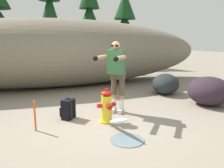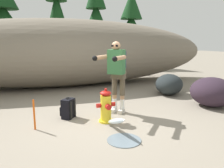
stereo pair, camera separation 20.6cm
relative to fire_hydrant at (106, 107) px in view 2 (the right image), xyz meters
name	(u,v)px [view 2 (the right image)]	position (x,y,z in m)	size (l,w,h in m)	color
ground_plane	(102,122)	(-0.06, 0.09, -0.35)	(56.00, 56.00, 0.04)	gray
dirt_embankment	(67,53)	(-0.06, 4.33, 0.93)	(12.03, 3.20, 2.52)	#756B5B
fire_hydrant	(106,107)	(0.00, 0.00, 0.00)	(0.40, 0.35, 0.73)	yellow
hydrant_water_jet	(118,127)	(0.00, -0.70, -0.19)	(0.59, 1.13, 0.42)	silver
utility_worker	(117,69)	(0.42, 0.46, 0.74)	(0.95, 0.97, 1.69)	beige
spare_backpack	(68,109)	(-0.71, 0.53, -0.12)	(0.36, 0.36, 0.47)	black
boulder_large	(212,92)	(3.00, 0.14, 0.05)	(1.07, 1.13, 0.77)	#2D202C
boulder_mid	(169,84)	(2.72, 1.67, 0.00)	(1.09, 0.86, 0.65)	#212729
pine_tree_left	(2,15)	(-2.66, 9.62, 2.76)	(2.69, 2.69, 5.25)	#47331E
pine_tree_center	(57,10)	(0.36, 10.43, 3.28)	(1.99, 1.99, 7.10)	#47331E
pine_tree_right	(96,15)	(2.84, 10.26, 3.06)	(2.04, 2.04, 5.89)	#47331E
pine_tree_far_right	(131,24)	(4.81, 9.03, 2.41)	(2.14, 2.14, 4.84)	#47331E
survey_stake	(34,115)	(-1.43, 0.09, -0.03)	(0.04, 0.04, 0.60)	#E55914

